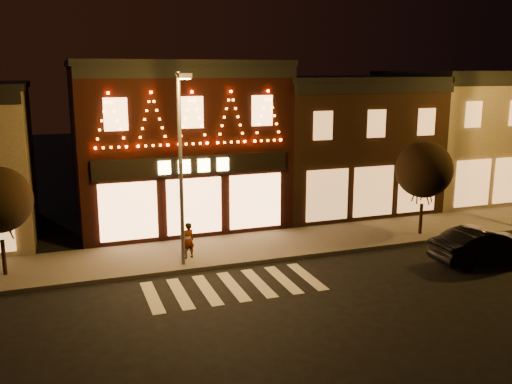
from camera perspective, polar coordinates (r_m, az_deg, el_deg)
ground at (r=17.55m, az=1.71°, el=-14.20°), size 120.00×120.00×0.00m
sidewalk_far at (r=25.13m, az=-0.71°, el=-5.67°), size 44.00×4.00×0.15m
building_pulp at (r=29.39m, az=-8.27°, el=5.02°), size 10.20×8.34×8.30m
building_right_a at (r=32.67m, az=8.34°, el=5.03°), size 9.20×8.28×7.50m
building_right_b at (r=37.72m, az=20.58°, el=5.57°), size 9.20×8.28×7.80m
streetlamp_mid at (r=21.68m, az=-7.64°, el=3.72°), size 0.49×1.75×7.64m
tree_right at (r=27.41m, az=16.77°, el=2.21°), size 2.67×2.67×4.46m
dark_sedan at (r=25.05m, az=22.25°, el=-5.09°), size 4.51×1.67×1.48m
pedestrian at (r=23.45m, az=-6.95°, el=-4.93°), size 0.64×0.50×1.53m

